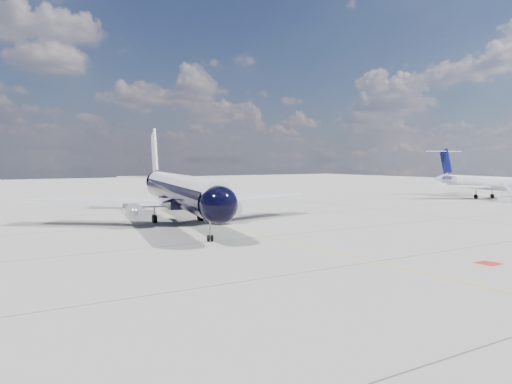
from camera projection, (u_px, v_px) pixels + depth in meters
ground at (187, 217)px, 67.86m from camera, size 320.00×320.00×0.00m
taxiway_centerline at (203, 221)px, 63.63m from camera, size 0.16×160.00×0.01m
red_marking at (488, 263)px, 37.62m from camera, size 1.60×1.60×0.01m
main_airliner at (178, 190)px, 62.67m from camera, size 35.78×44.15×12.87m
regional_jet at (481, 182)px, 102.79m from camera, size 26.04×30.49×10.48m
boarding_stair at (510, 199)px, 92.36m from camera, size 3.48×3.93×3.66m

